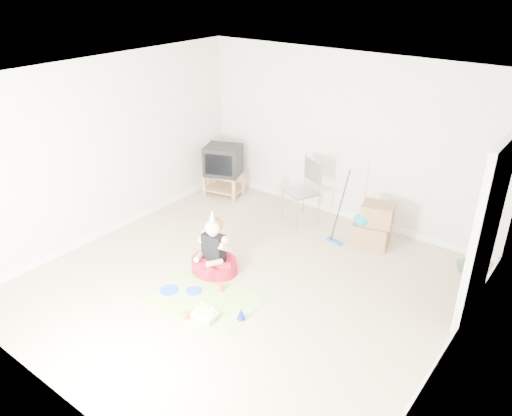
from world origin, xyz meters
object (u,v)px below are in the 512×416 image
Objects in this scene: crt_tv at (223,160)px; birthday_cake at (205,315)px; seated_woman at (214,258)px; cardboard_boxes at (373,225)px; tv_stand at (224,182)px; folding_chair at (301,192)px.

crt_tv is 2.09× the size of birthday_cake.
birthday_cake is at bearing -54.75° from seated_woman.
crt_tv is 2.49m from seated_woman.
crt_tv reaches higher than birthday_cake.
cardboard_boxes is 0.70× the size of seated_woman.
tv_stand is 2.84m from cardboard_boxes.
cardboard_boxes is 2.86m from birthday_cake.
folding_chair is 1.12× the size of seated_woman.
folding_chair is 2.82m from birthday_cake.
cardboard_boxes reaches higher than tv_stand.
crt_tv reaches higher than cardboard_boxes.
seated_woman is (-1.35, -1.94, -0.11)m from cardboard_boxes.
crt_tv is 2.86m from cardboard_boxes.
crt_tv is 3.49m from birthday_cake.
tv_stand is at bearing 179.99° from cardboard_boxes.
folding_chair reaches higher than crt_tv.
crt_tv is 0.64× the size of seated_woman.
seated_woman is at bearing -74.17° from crt_tv.
tv_stand is 3.44m from birthday_cake.
birthday_cake is (2.06, -2.74, -0.20)m from tv_stand.
seated_woman reaches higher than tv_stand.
cardboard_boxes is (1.24, 0.00, -0.19)m from folding_chair.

